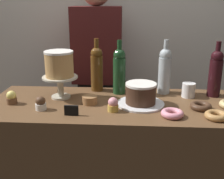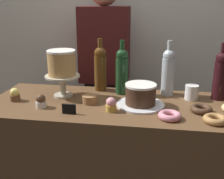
{
  "view_description": "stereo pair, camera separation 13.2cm",
  "coord_description": "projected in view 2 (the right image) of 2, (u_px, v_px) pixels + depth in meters",
  "views": [
    {
      "loc": [
        0.09,
        -1.46,
        1.45
      ],
      "look_at": [
        0.0,
        0.0,
        0.98
      ],
      "focal_mm": 45.22,
      "sensor_mm": 36.0,
      "label": 1
    },
    {
      "loc": [
        0.23,
        -1.45,
        1.45
      ],
      "look_at": [
        0.0,
        0.0,
        0.98
      ],
      "focal_mm": 45.22,
      "sensor_mm": 36.0,
      "label": 2
    }
  ],
  "objects": [
    {
      "name": "donut_maple",
      "position": [
        215.0,
        119.0,
        1.32
      ],
      "size": [
        0.11,
        0.11,
        0.03
      ],
      "color": "#B27F47",
      "rests_on": "display_counter"
    },
    {
      "name": "donut_chocolate",
      "position": [
        201.0,
        109.0,
        1.44
      ],
      "size": [
        0.11,
        0.11,
        0.03
      ],
      "color": "#472D1E",
      "rests_on": "display_counter"
    },
    {
      "name": "white_layer_cake",
      "position": [
        62.0,
        63.0,
        1.62
      ],
      "size": [
        0.16,
        0.16,
        0.15
      ],
      "color": "tan",
      "rests_on": "cake_stand_pedestal"
    },
    {
      "name": "display_counter",
      "position": [
        112.0,
        173.0,
        1.7
      ],
      "size": [
        1.38,
        0.57,
        0.9
      ],
      "color": "brown",
      "rests_on": "ground_plane"
    },
    {
      "name": "barista_figure",
      "position": [
        105.0,
        82.0,
        2.18
      ],
      "size": [
        0.36,
        0.22,
        1.6
      ],
      "color": "black",
      "rests_on": "ground_plane"
    },
    {
      "name": "coffee_cup_ceramic",
      "position": [
        192.0,
        92.0,
        1.61
      ],
      "size": [
        0.08,
        0.08,
        0.08
      ],
      "color": "white",
      "rests_on": "display_counter"
    },
    {
      "name": "cupcake_strawberry",
      "position": [
        111.0,
        105.0,
        1.45
      ],
      "size": [
        0.06,
        0.06,
        0.07
      ],
      "color": "gold",
      "rests_on": "display_counter"
    },
    {
      "name": "cupcake_chocolate",
      "position": [
        41.0,
        101.0,
        1.5
      ],
      "size": [
        0.06,
        0.06,
        0.07
      ],
      "color": "white",
      "rests_on": "display_counter"
    },
    {
      "name": "silver_serving_platter",
      "position": [
        140.0,
        105.0,
        1.53
      ],
      "size": [
        0.26,
        0.26,
        0.01
      ],
      "color": "white",
      "rests_on": "display_counter"
    },
    {
      "name": "wine_bottle_dark_red",
      "position": [
        220.0,
        75.0,
        1.59
      ],
      "size": [
        0.08,
        0.08,
        0.33
      ],
      "color": "black",
      "rests_on": "display_counter"
    },
    {
      "name": "cupcake_lemon",
      "position": [
        15.0,
        95.0,
        1.6
      ],
      "size": [
        0.06,
        0.06,
        0.07
      ],
      "color": "brown",
      "rests_on": "display_counter"
    },
    {
      "name": "wine_bottle_clear",
      "position": [
        168.0,
        71.0,
        1.67
      ],
      "size": [
        0.08,
        0.08,
        0.33
      ],
      "color": "#B2BCC1",
      "rests_on": "display_counter"
    },
    {
      "name": "wine_bottle_green",
      "position": [
        122.0,
        70.0,
        1.69
      ],
      "size": [
        0.08,
        0.08,
        0.33
      ],
      "color": "#193D1E",
      "rests_on": "display_counter"
    },
    {
      "name": "cookie_stack",
      "position": [
        90.0,
        99.0,
        1.56
      ],
      "size": [
        0.08,
        0.08,
        0.04
      ],
      "color": "olive",
      "rests_on": "display_counter"
    },
    {
      "name": "price_sign_chalkboard",
      "position": [
        69.0,
        109.0,
        1.41
      ],
      "size": [
        0.07,
        0.01,
        0.05
      ],
      "color": "black",
      "rests_on": "display_counter"
    },
    {
      "name": "donut_pink",
      "position": [
        170.0,
        116.0,
        1.36
      ],
      "size": [
        0.11,
        0.11,
        0.03
      ],
      "color": "pink",
      "rests_on": "display_counter"
    },
    {
      "name": "cake_stand_pedestal",
      "position": [
        63.0,
        82.0,
        1.65
      ],
      "size": [
        0.2,
        0.2,
        0.13
      ],
      "color": "beige",
      "rests_on": "display_counter"
    },
    {
      "name": "chocolate_round_cake",
      "position": [
        141.0,
        94.0,
        1.51
      ],
      "size": [
        0.17,
        0.17,
        0.11
      ],
      "color": "#3D2619",
      "rests_on": "silver_serving_platter"
    },
    {
      "name": "wine_bottle_amber",
      "position": [
        100.0,
        68.0,
        1.75
      ],
      "size": [
        0.08,
        0.08,
        0.33
      ],
      "color": "#5B3814",
      "rests_on": "display_counter"
    },
    {
      "name": "back_wall",
      "position": [
        129.0,
        19.0,
        2.25
      ],
      "size": [
        6.0,
        0.05,
        2.6
      ],
      "color": "silver",
      "rests_on": "ground_plane"
    }
  ]
}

